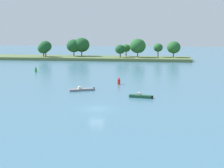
{
  "coord_description": "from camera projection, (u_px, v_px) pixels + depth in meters",
  "views": [
    {
      "loc": [
        9.92,
        -54.31,
        13.33
      ],
      "look_at": [
        0.16,
        18.41,
        1.2
      ],
      "focal_mm": 54.01,
      "sensor_mm": 36.0,
      "label": 1
    }
  ],
  "objects": [
    {
      "name": "treeline_island",
      "position": [
        94.0,
        53.0,
        145.77
      ],
      "size": [
        88.42,
        15.49,
        9.29
      ],
      "color": "#566B3D",
      "rests_on": "ground"
    },
    {
      "name": "channel_buoy_green",
      "position": [
        36.0,
        70.0,
        103.57
      ],
      "size": [
        0.7,
        0.7,
        1.9
      ],
      "color": "green",
      "rests_on": "ground"
    },
    {
      "name": "ground_plane",
      "position": [
        97.0,
        109.0,
        56.59
      ],
      "size": [
        400.0,
        400.0,
        0.0
      ],
      "primitive_type": "plane",
      "color": "teal"
    },
    {
      "name": "fishing_skiff",
      "position": [
        81.0,
        90.0,
        72.98
      ],
      "size": [
        5.53,
        3.75,
        0.93
      ],
      "color": "slate",
      "rests_on": "ground"
    },
    {
      "name": "small_motorboat",
      "position": [
        141.0,
        96.0,
        65.47
      ],
      "size": [
        4.73,
        1.86,
        1.05
      ],
      "color": "#19472D",
      "rests_on": "ground"
    },
    {
      "name": "channel_buoy_red",
      "position": [
        119.0,
        81.0,
        81.06
      ],
      "size": [
        0.7,
        0.7,
        1.9
      ],
      "color": "red",
      "rests_on": "ground"
    }
  ]
}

